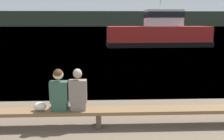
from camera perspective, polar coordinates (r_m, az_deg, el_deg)
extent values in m
plane|color=#5684A3|center=(127.54, -2.66, 9.78)|extent=(240.00, 240.00, 0.00)
cube|color=#384233|center=(148.65, -2.66, 11.58)|extent=(600.00, 12.00, 8.52)
cube|color=brown|center=(5.87, -3.08, -9.33)|extent=(8.18, 0.46, 0.08)
cube|color=#42382D|center=(5.95, -3.06, -11.23)|extent=(0.12, 0.39, 0.34)
cube|color=#2D4C3D|center=(5.98, -11.76, -7.78)|extent=(0.34, 0.39, 0.20)
cube|color=#2D4C3D|center=(5.79, -12.04, -4.88)|extent=(0.40, 0.22, 0.48)
sphere|color=beige|center=(5.69, -12.20, -1.06)|extent=(0.23, 0.23, 0.23)
sphere|color=#472D19|center=(5.67, -12.24, -0.81)|extent=(0.21, 0.21, 0.21)
cube|color=#70665B|center=(5.92, -7.62, -7.82)|extent=(0.34, 0.39, 0.20)
cube|color=#70665B|center=(5.73, -7.79, -4.77)|extent=(0.40, 0.22, 0.51)
sphere|color=tan|center=(5.63, -7.90, -0.88)|extent=(0.21, 0.21, 0.21)
sphere|color=gray|center=(5.61, -7.92, -0.65)|extent=(0.19, 0.19, 0.19)
ellipsoid|color=beige|center=(5.97, -16.17, -8.00)|extent=(0.28, 0.19, 0.20)
cube|color=red|center=(25.92, 10.45, 7.58)|extent=(10.31, 3.68, 2.00)
cube|color=black|center=(25.97, 10.39, 5.91)|extent=(10.52, 3.81, 0.48)
cube|color=silver|center=(26.02, 11.69, 11.54)|extent=(3.65, 2.08, 1.62)
cube|color=black|center=(26.03, 11.71, 12.26)|extent=(3.72, 2.14, 0.58)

